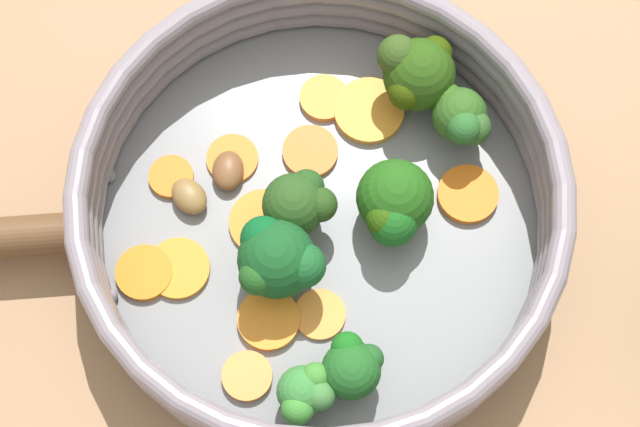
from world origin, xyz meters
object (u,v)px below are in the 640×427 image
(carrot_slice_8, at_px, (468,194))
(mushroom_piece_1, at_px, (189,196))
(carrot_slice_4, at_px, (247,376))
(skillet, at_px, (320,225))
(broccoli_floret_0, at_px, (394,204))
(broccoli_floret_3, at_px, (352,367))
(carrot_slice_11, at_px, (369,111))
(carrot_slice_10, at_px, (269,320))
(carrot_slice_9, at_px, (171,177))
(broccoli_floret_5, at_px, (416,72))
(carrot_slice_3, at_px, (178,269))
(carrot_slice_7, at_px, (324,98))
(carrot_slice_0, at_px, (264,222))
(broccoli_floret_6, at_px, (277,258))
(broccoli_floret_4, at_px, (305,393))
(carrot_slice_5, at_px, (232,159))
(carrot_slice_1, at_px, (310,151))
(mushroom_piece_0, at_px, (228,171))
(carrot_slice_6, at_px, (320,314))
(broccoli_floret_1, at_px, (298,202))
(broccoli_floret_2, at_px, (460,117))
(carrot_slice_2, at_px, (144,273))

(carrot_slice_8, xyz_separation_m, mushroom_piece_1, (0.15, -0.10, 0.00))
(carrot_slice_4, bearing_deg, skillet, -148.89)
(broccoli_floret_0, distance_m, broccoli_floret_3, 0.10)
(carrot_slice_11, bearing_deg, carrot_slice_10, 30.56)
(carrot_slice_8, relative_size, carrot_slice_11, 0.84)
(carrot_slice_9, bearing_deg, broccoli_floret_5, 165.45)
(carrot_slice_3, distance_m, carrot_slice_7, 0.15)
(carrot_slice_0, height_order, carrot_slice_8, carrot_slice_8)
(broccoli_floret_6, bearing_deg, broccoli_floret_4, 67.18)
(carrot_slice_5, relative_size, carrot_slice_8, 0.87)
(carrot_slice_4, height_order, carrot_slice_11, same)
(carrot_slice_1, bearing_deg, carrot_slice_8, 128.41)
(carrot_slice_4, bearing_deg, mushroom_piece_0, -118.59)
(carrot_slice_9, bearing_deg, broccoli_floret_4, 86.29)
(carrot_slice_5, bearing_deg, carrot_slice_4, 60.10)
(carrot_slice_6, bearing_deg, carrot_slice_10, -28.58)
(carrot_slice_1, xyz_separation_m, broccoli_floret_3, (0.06, 0.13, 0.02))
(carrot_slice_7, relative_size, broccoli_floret_1, 0.67)
(broccoli_floret_2, xyz_separation_m, mushroom_piece_0, (0.14, -0.06, -0.02))
(carrot_slice_6, xyz_separation_m, broccoli_floret_3, (0.01, 0.04, 0.03))
(carrot_slice_2, height_order, broccoli_floret_5, broccoli_floret_5)
(carrot_slice_4, bearing_deg, carrot_slice_11, -148.54)
(carrot_slice_8, bearing_deg, broccoli_floret_3, 21.75)
(carrot_slice_6, distance_m, broccoli_floret_5, 0.16)
(carrot_slice_0, height_order, broccoli_floret_3, broccoli_floret_3)
(broccoli_floret_2, xyz_separation_m, mushroom_piece_1, (0.17, -0.06, -0.02))
(skillet, distance_m, broccoli_floret_2, 0.11)
(carrot_slice_1, distance_m, broccoli_floret_5, 0.08)
(carrot_slice_10, distance_m, broccoli_floret_4, 0.06)
(skillet, relative_size, broccoli_floret_4, 7.41)
(carrot_slice_10, bearing_deg, carrot_slice_4, 35.23)
(broccoli_floret_6, bearing_deg, broccoli_floret_5, -160.44)
(carrot_slice_0, relative_size, carrot_slice_10, 1.14)
(carrot_slice_8, height_order, carrot_slice_11, same)
(carrot_slice_9, relative_size, broccoli_floret_4, 0.74)
(carrot_slice_9, bearing_deg, broccoli_floret_2, 154.30)
(carrot_slice_9, xyz_separation_m, broccoli_floret_0, (-0.10, 0.10, 0.03))
(mushroom_piece_0, bearing_deg, skillet, 116.46)
(carrot_slice_6, height_order, carrot_slice_11, carrot_slice_11)
(carrot_slice_4, bearing_deg, carrot_slice_8, -174.90)
(broccoli_floret_3, bearing_deg, carrot_slice_9, -83.30)
(skillet, bearing_deg, carrot_slice_10, 29.00)
(carrot_slice_2, relative_size, carrot_slice_6, 1.11)
(broccoli_floret_4, relative_size, broccoli_floret_5, 0.70)
(carrot_slice_5, xyz_separation_m, broccoli_floret_0, (-0.06, 0.09, 0.03))
(skillet, xyz_separation_m, mushroom_piece_0, (0.03, -0.06, 0.01))
(carrot_slice_1, distance_m, broccoli_floret_0, 0.07)
(carrot_slice_0, relative_size, mushroom_piece_0, 1.64)
(carrot_slice_11, bearing_deg, mushroom_piece_1, -6.99)
(carrot_slice_3, bearing_deg, carrot_slice_9, -118.21)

